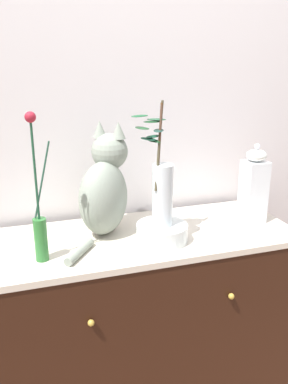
{
  "coord_description": "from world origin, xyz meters",
  "views": [
    {
      "loc": [
        -0.46,
        -1.45,
        1.55
      ],
      "look_at": [
        0.0,
        0.0,
        1.04
      ],
      "focal_mm": 38.62,
      "sensor_mm": 36.0,
      "label": 1
    }
  ],
  "objects_px": {
    "vase_slim_green": "(40,222)",
    "vase_glass_clear": "(162,188)",
    "bowl_porcelain": "(162,233)",
    "jar_lidded_porcelain": "(254,187)",
    "sideboard": "(144,324)",
    "cat_sitting": "(105,189)"
  },
  "relations": [
    {
      "from": "cat_sitting",
      "to": "bowl_porcelain",
      "type": "relative_size",
      "value": 2.22
    },
    {
      "from": "vase_slim_green",
      "to": "vase_glass_clear",
      "type": "height_order",
      "value": "vase_glass_clear"
    },
    {
      "from": "bowl_porcelain",
      "to": "jar_lidded_porcelain",
      "type": "relative_size",
      "value": 0.58
    },
    {
      "from": "vase_glass_clear",
      "to": "sideboard",
      "type": "bearing_deg",
      "value": 120.5
    },
    {
      "from": "cat_sitting",
      "to": "bowl_porcelain",
      "type": "distance_m",
      "value": 0.29
    },
    {
      "from": "sideboard",
      "to": "cat_sitting",
      "type": "xyz_separation_m",
      "value": [
        -0.14,
        0.08,
        0.61
      ]
    },
    {
      "from": "cat_sitting",
      "to": "vase_glass_clear",
      "type": "xyz_separation_m",
      "value": [
        0.18,
        -0.15,
        0.03
      ]
    },
    {
      "from": "cat_sitting",
      "to": "jar_lidded_porcelain",
      "type": "xyz_separation_m",
      "value": [
        0.63,
        -0.08,
        -0.03
      ]
    },
    {
      "from": "cat_sitting",
      "to": "vase_glass_clear",
      "type": "height_order",
      "value": "vase_glass_clear"
    },
    {
      "from": "sideboard",
      "to": "vase_glass_clear",
      "type": "height_order",
      "value": "vase_glass_clear"
    },
    {
      "from": "sideboard",
      "to": "vase_glass_clear",
      "type": "distance_m",
      "value": 0.65
    },
    {
      "from": "vase_slim_green",
      "to": "jar_lidded_porcelain",
      "type": "xyz_separation_m",
      "value": [
        0.89,
        0.09,
        0.01
      ]
    },
    {
      "from": "vase_slim_green",
      "to": "bowl_porcelain",
      "type": "relative_size",
      "value": 2.61
    },
    {
      "from": "jar_lidded_porcelain",
      "to": "cat_sitting",
      "type": "bearing_deg",
      "value": 172.5
    },
    {
      "from": "bowl_porcelain",
      "to": "sideboard",
      "type": "bearing_deg",
      "value": 121.32
    },
    {
      "from": "vase_slim_green",
      "to": "jar_lidded_porcelain",
      "type": "bearing_deg",
      "value": 5.86
    },
    {
      "from": "sideboard",
      "to": "vase_slim_green",
      "type": "bearing_deg",
      "value": -166.53
    },
    {
      "from": "sideboard",
      "to": "bowl_porcelain",
      "type": "xyz_separation_m",
      "value": [
        0.05,
        -0.08,
        0.46
      ]
    },
    {
      "from": "bowl_porcelain",
      "to": "jar_lidded_porcelain",
      "type": "height_order",
      "value": "jar_lidded_porcelain"
    },
    {
      "from": "bowl_porcelain",
      "to": "vase_slim_green",
      "type": "bearing_deg",
      "value": -177.63
    },
    {
      "from": "sideboard",
      "to": "vase_glass_clear",
      "type": "bearing_deg",
      "value": -59.5
    },
    {
      "from": "sideboard",
      "to": "vase_slim_green",
      "type": "xyz_separation_m",
      "value": [
        -0.41,
        -0.1,
        0.57
      ]
    }
  ]
}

